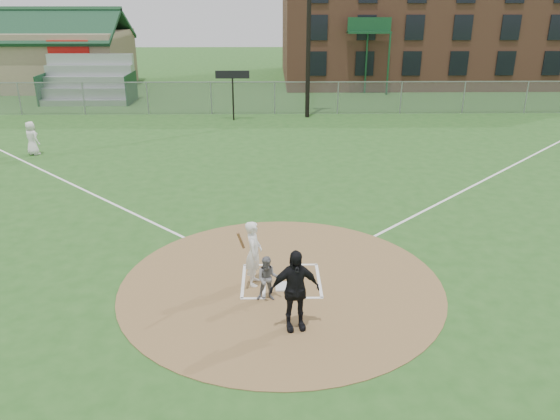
{
  "coord_description": "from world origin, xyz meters",
  "views": [
    {
      "loc": [
        -0.24,
        -12.57,
        7.06
      ],
      "look_at": [
        0.0,
        2.0,
        1.3
      ],
      "focal_mm": 35.0,
      "sensor_mm": 36.0,
      "label": 1
    }
  ],
  "objects_px": {
    "umpire": "(295,290)",
    "ondeck_player": "(32,138)",
    "home_plate": "(285,286)",
    "batter_at_plate": "(254,253)",
    "catcher": "(268,279)"
  },
  "relations": [
    {
      "from": "catcher",
      "to": "ondeck_player",
      "type": "height_order",
      "value": "ondeck_player"
    },
    {
      "from": "ondeck_player",
      "to": "batter_at_plate",
      "type": "xyz_separation_m",
      "value": [
        10.78,
        -12.64,
        0.11
      ]
    },
    {
      "from": "catcher",
      "to": "umpire",
      "type": "xyz_separation_m",
      "value": [
        0.6,
        -1.23,
        0.38
      ]
    },
    {
      "from": "catcher",
      "to": "ondeck_player",
      "type": "xyz_separation_m",
      "value": [
        -11.14,
        13.46,
        0.19
      ]
    },
    {
      "from": "home_plate",
      "to": "ondeck_player",
      "type": "distance_m",
      "value": 17.3
    },
    {
      "from": "catcher",
      "to": "umpire",
      "type": "relative_size",
      "value": 0.6
    },
    {
      "from": "umpire",
      "to": "batter_at_plate",
      "type": "distance_m",
      "value": 2.27
    },
    {
      "from": "umpire",
      "to": "ondeck_player",
      "type": "bearing_deg",
      "value": 118.15
    },
    {
      "from": "catcher",
      "to": "ondeck_player",
      "type": "bearing_deg",
      "value": 130.72
    },
    {
      "from": "home_plate",
      "to": "batter_at_plate",
      "type": "relative_size",
      "value": 0.27
    },
    {
      "from": "umpire",
      "to": "ondeck_player",
      "type": "relative_size",
      "value": 1.22
    },
    {
      "from": "home_plate",
      "to": "umpire",
      "type": "xyz_separation_m",
      "value": [
        0.17,
        -1.85,
        0.95
      ]
    },
    {
      "from": "catcher",
      "to": "batter_at_plate",
      "type": "bearing_deg",
      "value": 115.05
    },
    {
      "from": "home_plate",
      "to": "ondeck_player",
      "type": "height_order",
      "value": "ondeck_player"
    },
    {
      "from": "home_plate",
      "to": "umpire",
      "type": "distance_m",
      "value": 2.08
    }
  ]
}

